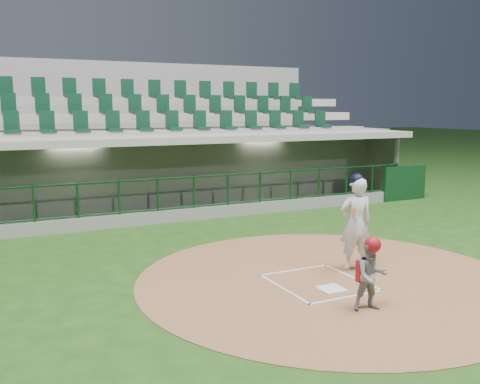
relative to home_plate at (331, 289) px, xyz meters
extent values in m
plane|color=#1C4012|center=(0.00, 0.70, -0.02)|extent=(120.00, 120.00, 0.00)
cylinder|color=brown|center=(0.30, 0.50, -0.02)|extent=(7.20, 7.20, 0.01)
cube|color=white|center=(0.00, 0.00, 0.00)|extent=(0.43, 0.43, 0.02)
cube|color=white|center=(-0.75, 0.40, 0.00)|extent=(0.05, 1.80, 0.01)
cube|color=silver|center=(0.75, 0.40, 0.00)|extent=(0.05, 1.80, 0.01)
cube|color=white|center=(0.00, 1.25, 0.00)|extent=(1.55, 0.05, 0.01)
cube|color=white|center=(0.00, -0.45, 0.00)|extent=(1.55, 0.05, 0.01)
cube|color=gray|center=(0.00, 8.20, -0.57)|extent=(15.00, 3.00, 0.10)
cube|color=slate|center=(0.00, 9.80, 0.83)|extent=(15.00, 0.20, 2.70)
cube|color=beige|center=(0.00, 9.68, 1.08)|extent=(13.50, 0.04, 0.90)
cube|color=slate|center=(7.50, 8.20, 0.83)|extent=(0.20, 3.00, 2.70)
cube|color=gray|center=(0.00, 7.95, 2.28)|extent=(15.40, 3.50, 0.20)
cube|color=slate|center=(0.00, 6.65, 0.13)|extent=(15.00, 0.15, 0.40)
cube|color=black|center=(0.00, 6.65, 1.70)|extent=(15.00, 0.01, 0.95)
cube|color=brown|center=(0.00, 9.25, -0.30)|extent=(12.75, 0.40, 0.45)
cube|color=white|center=(-3.00, 8.20, 2.15)|extent=(1.30, 0.35, 0.04)
cube|color=white|center=(3.00, 8.20, 2.15)|extent=(1.30, 0.35, 0.04)
cube|color=black|center=(7.80, 6.60, 0.58)|extent=(1.80, 0.18, 1.20)
imported|color=#9E1114|center=(-0.98, 8.89, 0.28)|extent=(0.99, 0.55, 1.60)
imported|color=#AF1215|center=(1.37, 8.80, 0.35)|extent=(0.91, 0.65, 1.74)
imported|color=maroon|center=(3.75, 9.17, 0.32)|extent=(1.59, 0.58, 1.69)
cube|color=gray|center=(0.00, 11.45, 1.13)|extent=(17.00, 6.50, 2.50)
cube|color=gray|center=(0.00, 9.95, 2.28)|extent=(16.60, 0.95, 0.30)
cube|color=gray|center=(0.00, 10.90, 2.83)|extent=(16.60, 0.95, 0.30)
cube|color=gray|center=(0.00, 11.85, 3.38)|extent=(16.60, 0.95, 0.30)
cube|color=gray|center=(0.00, 14.80, 2.50)|extent=(17.00, 0.25, 5.05)
imported|color=silver|center=(1.12, 0.79, 0.91)|extent=(0.75, 0.58, 1.84)
sphere|color=black|center=(1.12, 0.79, 1.77)|extent=(0.28, 0.28, 0.28)
cylinder|color=tan|center=(0.87, 0.54, 1.23)|extent=(0.58, 0.79, 0.39)
imported|color=gray|center=(-0.01, -1.06, 0.55)|extent=(0.63, 0.55, 1.11)
sphere|color=maroon|center=(-0.01, -1.06, 1.05)|extent=(0.26, 0.26, 0.26)
cube|color=#AD121D|center=(-0.01, -0.91, 0.60)|extent=(0.32, 0.10, 0.35)
camera|label=1|loc=(-5.44, -7.41, 3.16)|focal=40.00mm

